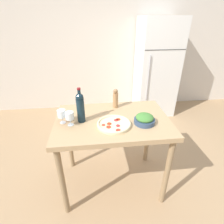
{
  "coord_description": "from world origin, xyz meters",
  "views": [
    {
      "loc": [
        -0.18,
        -1.52,
        1.82
      ],
      "look_at": [
        0.0,
        0.04,
        0.97
      ],
      "focal_mm": 28.0,
      "sensor_mm": 36.0,
      "label": 1
    }
  ],
  "objects": [
    {
      "name": "wall_back",
      "position": [
        0.0,
        2.23,
        1.3
      ],
      "size": [
        6.4,
        0.06,
        2.6
      ],
      "color": "silver",
      "rests_on": "ground_plane"
    },
    {
      "name": "prep_counter",
      "position": [
        0.0,
        0.0,
        0.8
      ],
      "size": [
        1.16,
        0.78,
        0.91
      ],
      "color": "tan",
      "rests_on": "ground_plane"
    },
    {
      "name": "wine_glass_far",
      "position": [
        -0.49,
        -0.02,
        1.01
      ],
      "size": [
        0.08,
        0.08,
        0.14
      ],
      "color": "silver",
      "rests_on": "prep_counter"
    },
    {
      "name": "wine_bottle",
      "position": [
        -0.31,
        -0.01,
        1.07
      ],
      "size": [
        0.08,
        0.08,
        0.35
      ],
      "color": "#142833",
      "rests_on": "prep_counter"
    },
    {
      "name": "refrigerator",
      "position": [
        1.09,
        1.84,
        0.93
      ],
      "size": [
        0.75,
        0.71,
        1.86
      ],
      "color": "white",
      "rests_on": "ground_plane"
    },
    {
      "name": "homemade_pizza",
      "position": [
        0.0,
        -0.12,
        0.93
      ],
      "size": [
        0.32,
        0.32,
        0.03
      ],
      "color": "beige",
      "rests_on": "prep_counter"
    },
    {
      "name": "ground_plane",
      "position": [
        0.0,
        0.0,
        0.0
      ],
      "size": [
        14.0,
        14.0,
        0.0
      ],
      "primitive_type": "plane",
      "color": "tan"
    },
    {
      "name": "pepper_mill",
      "position": [
        0.06,
        0.26,
        1.02
      ],
      "size": [
        0.06,
        0.06,
        0.22
      ],
      "color": "#AD7F51",
      "rests_on": "prep_counter"
    },
    {
      "name": "wine_glass_near",
      "position": [
        -0.41,
        -0.07,
        1.01
      ],
      "size": [
        0.08,
        0.08,
        0.14
      ],
      "color": "silver",
      "rests_on": "prep_counter"
    },
    {
      "name": "salad_bowl",
      "position": [
        0.3,
        -0.12,
        0.95
      ],
      "size": [
        0.2,
        0.2,
        0.1
      ],
      "color": "#384C6B",
      "rests_on": "prep_counter"
    }
  ]
}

